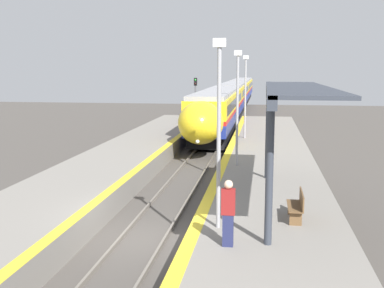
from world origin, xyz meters
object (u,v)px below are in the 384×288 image
(person_waiting, at_px, (228,212))
(railway_signal, at_px, (195,98))
(lamppost_near, at_px, (219,122))
(lamppost_far, at_px, (245,91))
(train, at_px, (234,96))
(platform_bench, at_px, (298,205))
(lamppost_mid, at_px, (237,101))

(person_waiting, relative_size, railway_signal, 0.38)
(lamppost_near, distance_m, lamppost_far, 18.38)
(railway_signal, distance_m, lamppost_near, 30.54)
(person_waiting, relative_size, lamppost_near, 0.33)
(train, relative_size, platform_bench, 46.32)
(train, bearing_deg, lamppost_mid, -86.09)
(platform_bench, xyz_separation_m, lamppost_near, (-2.34, -1.04, 2.64))
(railway_signal, relative_size, lamppost_mid, 0.87)
(train, xyz_separation_m, lamppost_near, (2.56, -46.71, 1.90))
(train, relative_size, person_waiting, 37.37)
(train, distance_m, lamppost_near, 46.82)
(railway_signal, bearing_deg, person_waiting, -80.30)
(person_waiting, bearing_deg, train, 93.52)
(railway_signal, xyz_separation_m, lamppost_mid, (5.00, -20.91, 1.22))
(train, relative_size, railway_signal, 14.09)
(lamppost_near, height_order, lamppost_mid, same)
(platform_bench, bearing_deg, person_waiting, -127.83)
(person_waiting, distance_m, railway_signal, 32.03)
(train, height_order, platform_bench, train)
(lamppost_mid, height_order, lamppost_far, same)
(person_waiting, distance_m, lamppost_near, 2.65)
(train, distance_m, lamppost_far, 28.51)
(train, height_order, railway_signal, railway_signal)
(railway_signal, bearing_deg, platform_bench, -75.84)
(platform_bench, xyz_separation_m, railway_signal, (-7.33, 29.06, 1.42))
(train, xyz_separation_m, lamppost_far, (2.56, -28.33, 1.90))
(train, height_order, lamppost_near, lamppost_near)
(train, xyz_separation_m, platform_bench, (4.90, -45.67, -0.74))
(lamppost_mid, distance_m, lamppost_far, 9.19)
(train, bearing_deg, railway_signal, -98.33)
(person_waiting, xyz_separation_m, railway_signal, (-5.40, 31.56, 0.96))
(lamppost_far, bearing_deg, lamppost_near, -90.00)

